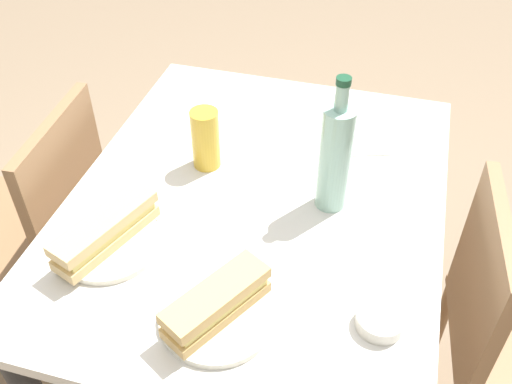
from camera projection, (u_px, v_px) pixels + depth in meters
The scene contains 14 objects.
ground_plane at pixel (256, 374), 1.87m from camera, with size 8.00×8.00×0.00m, color #8C755B.
dining_table at pixel (256, 234), 1.44m from camera, with size 1.09×0.86×0.77m.
chair_far at pixel (46, 225), 1.67m from camera, with size 0.42×0.42×0.88m.
chair_near at pixel (505, 336), 1.38m from camera, with size 0.44×0.44×0.88m.
plate_near at pixel (109, 243), 1.24m from camera, with size 0.22×0.22×0.01m, color silver.
baguette_sandwich_near at pixel (106, 230), 1.22m from camera, with size 0.26×0.15×0.07m.
knife_near at pixel (87, 233), 1.25m from camera, with size 0.16×0.10×0.01m.
plate_far at pixel (218, 316), 1.10m from camera, with size 0.22×0.22×0.01m, color silver.
baguette_sandwich_far at pixel (217, 302), 1.08m from camera, with size 0.23×0.17×0.07m.
knife_far at pixel (195, 301), 1.12m from camera, with size 0.16×0.09×0.01m.
water_bottle at pixel (335, 157), 1.26m from camera, with size 0.07×0.07×0.33m.
beer_glass at pixel (206, 139), 1.41m from camera, with size 0.07×0.07×0.16m, color gold.
olive_bowl at pixel (380, 321), 1.09m from camera, with size 0.09×0.09×0.03m, color silver.
paper_napkin at pixel (360, 139), 1.53m from camera, with size 0.14×0.14×0.00m, color white.
Camera 1 is at (-0.97, -0.27, 1.68)m, focal length 40.64 mm.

